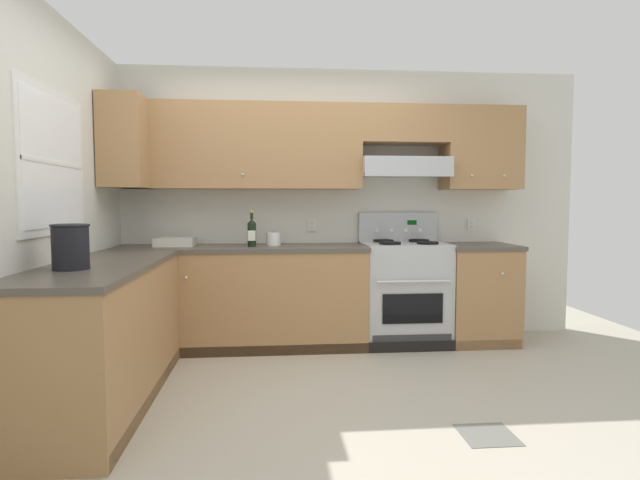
# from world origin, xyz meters

# --- Properties ---
(ground_plane) EXTENTS (7.04, 7.04, 0.00)m
(ground_plane) POSITION_xyz_m (0.00, 0.00, 0.00)
(ground_plane) COLOR #B2AA99
(floor_accent_tile) EXTENTS (0.30, 0.30, 0.01)m
(floor_accent_tile) POSITION_xyz_m (1.03, -0.67, 0.00)
(floor_accent_tile) COLOR slate
(floor_accent_tile) RESTS_ON ground_plane
(wall_back) EXTENTS (4.68, 0.57, 2.55)m
(wall_back) POSITION_xyz_m (0.40, 1.53, 1.48)
(wall_back) COLOR silver
(wall_back) RESTS_ON ground_plane
(wall_left) EXTENTS (0.47, 4.00, 2.55)m
(wall_left) POSITION_xyz_m (-1.59, 0.23, 1.34)
(wall_left) COLOR silver
(wall_left) RESTS_ON ground_plane
(counter_back_run) EXTENTS (3.60, 0.65, 0.91)m
(counter_back_run) POSITION_xyz_m (0.05, 1.24, 0.45)
(counter_back_run) COLOR #A87A4C
(counter_back_run) RESTS_ON ground_plane
(counter_left_run) EXTENTS (0.63, 1.91, 0.91)m
(counter_left_run) POSITION_xyz_m (-1.24, -0.00, 0.45)
(counter_left_run) COLOR #A87A4C
(counter_left_run) RESTS_ON ground_plane
(stove) EXTENTS (0.76, 0.62, 1.20)m
(stove) POSITION_xyz_m (1.05, 1.25, 0.48)
(stove) COLOR #B7BABC
(stove) RESTS_ON ground_plane
(wine_bottle) EXTENTS (0.08, 0.08, 0.32)m
(wine_bottle) POSITION_xyz_m (-0.34, 1.20, 1.04)
(wine_bottle) COLOR black
(wine_bottle) RESTS_ON counter_back_run
(bowl) EXTENTS (0.34, 0.28, 0.07)m
(bowl) POSITION_xyz_m (-1.03, 1.33, 0.93)
(bowl) COLOR beige
(bowl) RESTS_ON counter_back_run
(bucket) EXTENTS (0.22, 0.22, 0.26)m
(bucket) POSITION_xyz_m (-1.32, -0.28, 1.05)
(bucket) COLOR black
(bucket) RESTS_ON counter_left_run
(paper_towel_roll) EXTENTS (0.13, 0.13, 0.12)m
(paper_towel_roll) POSITION_xyz_m (-0.15, 1.31, 0.97)
(paper_towel_roll) COLOR white
(paper_towel_roll) RESTS_ON counter_back_run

